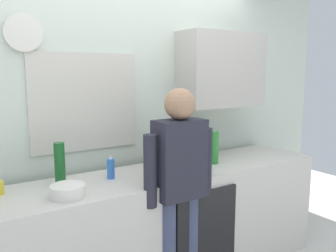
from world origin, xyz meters
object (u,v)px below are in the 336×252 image
object	(u,v)px
dish_soap	(111,168)
person_at_sink	(179,180)
bottle_green_wine	(60,164)
potted_plant	(210,142)
mixing_bowl	(68,191)
coffee_maker	(172,151)
bottle_dark_sauce	(154,162)
bottle_clear_soda	(213,147)

from	to	relation	value
dish_soap	person_at_sink	bearing A→B (deg)	-45.25
bottle_green_wine	potted_plant	world-z (taller)	bottle_green_wine
bottle_green_wine	mixing_bowl	bearing A→B (deg)	-97.07
coffee_maker	person_at_sink	bearing A→B (deg)	-116.22
coffee_maker	potted_plant	size ratio (longest dim) A/B	1.43
potted_plant	person_at_sink	world-z (taller)	person_at_sink
mixing_bowl	person_at_sink	distance (m)	0.77
bottle_green_wine	person_at_sink	xyz separation A→B (m)	(0.72, -0.43, -0.13)
coffee_maker	person_at_sink	xyz separation A→B (m)	(-0.16, -0.33, -0.12)
mixing_bowl	person_at_sink	size ratio (longest dim) A/B	0.14
coffee_maker	dish_soap	xyz separation A→B (m)	(-0.53, 0.03, -0.07)
bottle_dark_sauce	person_at_sink	xyz separation A→B (m)	(0.02, -0.31, -0.07)
coffee_maker	bottle_green_wine	bearing A→B (deg)	173.56
mixing_bowl	potted_plant	xyz separation A→B (m)	(1.47, 0.37, 0.09)
coffee_maker	potted_plant	bearing A→B (deg)	19.14
potted_plant	dish_soap	world-z (taller)	potted_plant
bottle_dark_sauce	potted_plant	bearing A→B (deg)	16.53
bottle_clear_soda	mixing_bowl	distance (m)	1.32
bottle_clear_soda	mixing_bowl	size ratio (longest dim) A/B	1.27
bottle_green_wine	bottle_dark_sauce	distance (m)	0.71
mixing_bowl	bottle_clear_soda	bearing A→B (deg)	5.65
mixing_bowl	dish_soap	size ratio (longest dim) A/B	1.22
mixing_bowl	dish_soap	distance (m)	0.44
bottle_clear_soda	potted_plant	distance (m)	0.29
person_at_sink	bottle_clear_soda	bearing A→B (deg)	29.22
coffee_maker	bottle_dark_sauce	distance (m)	0.20
bottle_dark_sauce	potted_plant	world-z (taller)	potted_plant
potted_plant	bottle_clear_soda	bearing A→B (deg)	-123.57
potted_plant	dish_soap	size ratio (longest dim) A/B	1.28
bottle_dark_sauce	potted_plant	xyz separation A→B (m)	(0.74, 0.22, 0.04)
bottle_green_wine	person_at_sink	world-z (taller)	person_at_sink
bottle_clear_soda	potted_plant	bearing A→B (deg)	56.43
dish_soap	person_at_sink	xyz separation A→B (m)	(0.36, -0.37, -0.05)
potted_plant	person_at_sink	bearing A→B (deg)	-143.74
bottle_dark_sauce	bottle_clear_soda	size ratio (longest dim) A/B	0.64
bottle_dark_sauce	bottle_clear_soda	xyz separation A→B (m)	(0.58, -0.02, 0.05)
mixing_bowl	person_at_sink	bearing A→B (deg)	-11.63
bottle_green_wine	bottle_clear_soda	world-z (taller)	bottle_green_wine
potted_plant	dish_soap	xyz separation A→B (m)	(-1.08, -0.16, -0.05)
mixing_bowl	potted_plant	distance (m)	1.52
bottle_dark_sauce	mixing_bowl	size ratio (longest dim) A/B	0.82
bottle_dark_sauce	bottle_clear_soda	world-z (taller)	bottle_clear_soda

